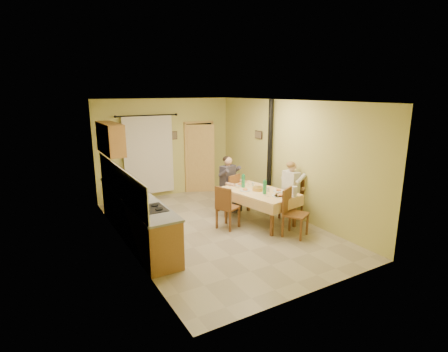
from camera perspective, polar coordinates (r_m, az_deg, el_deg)
floor at (r=7.95m, az=-1.21°, el=-8.44°), size 4.00×6.00×0.01m
room_shell at (r=7.46m, az=-1.28°, el=4.62°), size 4.04×6.04×2.82m
kitchen_run at (r=7.53m, az=-14.24°, el=-6.27°), size 0.64×3.64×1.56m
upper_cabinets at (r=8.40m, az=-18.09°, el=5.87°), size 0.35×1.40×0.70m
curtain at (r=9.97m, az=-12.18°, el=3.39°), size 1.70×0.07×2.22m
doorway at (r=10.59m, az=-3.95°, el=3.10°), size 0.96×0.40×2.15m
dining_table at (r=8.20m, az=5.77°, el=-4.99°), size 1.35×1.90×0.76m
tableware at (r=8.02m, az=6.50°, el=-2.11°), size 0.89×1.56×0.33m
chair_far at (r=8.93m, az=0.83°, el=-3.93°), size 0.53×0.53×0.98m
chair_near at (r=7.59m, az=11.43°, el=-7.47°), size 0.62×0.62×1.02m
chair_right at (r=8.53m, az=10.92°, el=-5.04°), size 0.45×0.45×0.99m
chair_left at (r=7.85m, az=0.59°, el=-6.48°), size 0.56×0.56×0.98m
man_far at (r=8.78m, az=0.77°, el=-0.25°), size 0.65×0.58×1.39m
man_right at (r=8.36m, az=11.03°, el=-1.24°), size 0.47×0.59×1.39m
stove_flue at (r=9.13m, az=7.39°, el=1.12°), size 0.24×0.24×2.80m
picture_back at (r=10.24m, az=-8.16°, el=6.58°), size 0.19×0.03×0.23m
picture_right at (r=9.51m, az=5.67°, el=6.72°), size 0.03×0.31×0.21m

